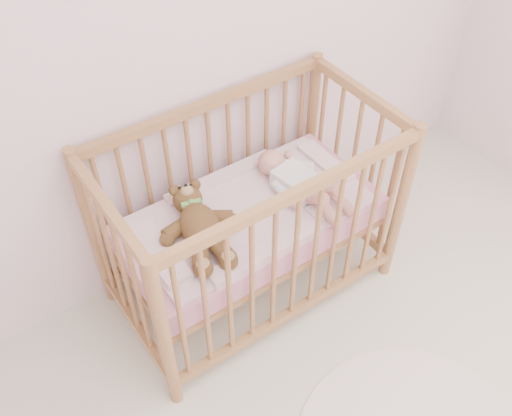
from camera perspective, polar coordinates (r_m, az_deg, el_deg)
wall_back at (r=2.44m, az=-8.66°, el=17.35°), size 4.00×0.02×2.70m
crib at (r=2.73m, az=-0.60°, el=-1.15°), size 1.36×0.76×1.00m
mattress at (r=2.74m, az=-0.60°, el=-1.37°), size 1.22×0.62×0.13m
blanket at (r=2.69m, az=-0.61°, el=-0.27°), size 1.10×0.58×0.06m
baby at (r=2.73m, az=4.12°, el=2.80°), size 0.37×0.63×0.14m
teddy_bear at (r=2.51m, az=-5.63°, el=-1.78°), size 0.50×0.62×0.15m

